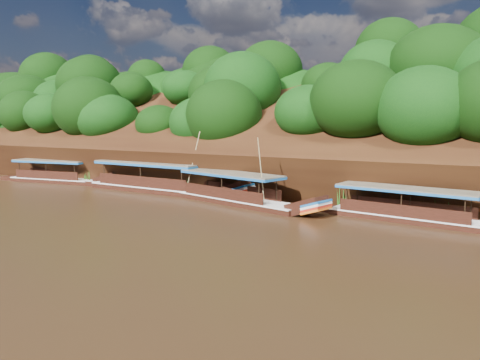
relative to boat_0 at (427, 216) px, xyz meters
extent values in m
plane|color=black|center=(-13.05, -7.07, -0.50)|extent=(160.00, 160.00, 0.00)
cube|color=black|center=(-13.05, 8.93, 3.00)|extent=(120.00, 16.12, 13.64)
cube|color=black|center=(-13.05, 18.93, -0.50)|extent=(120.00, 24.00, 12.00)
ellipsoid|color=#153A09|center=(-49.05, 6.93, 2.70)|extent=(16.00, 8.00, 6.00)
ellipsoid|color=#153A09|center=(-43.05, 14.93, 8.50)|extent=(20.00, 10.00, 8.00)
ellipsoid|color=#153A09|center=(-19.05, 7.93, 3.00)|extent=(18.00, 8.00, 6.40)
ellipsoid|color=#153A09|center=(-13.05, 15.93, 8.70)|extent=(24.00, 11.00, 8.40)
cube|color=black|center=(-0.69, 0.09, -0.50)|extent=(11.61, 3.38, 0.81)
cube|color=silver|center=(-0.69, 0.09, -0.11)|extent=(11.62, 3.44, 0.09)
cube|color=#4E4437|center=(-1.40, 0.18, 1.66)|extent=(9.18, 3.36, 0.11)
cube|color=#175799|center=(-1.40, 0.18, 1.55)|extent=(9.18, 3.36, 0.16)
cube|color=black|center=(-14.05, 0.04, -0.50)|extent=(12.09, 5.03, 0.89)
cube|color=silver|center=(-14.05, 0.04, -0.07)|extent=(12.10, 5.09, 0.10)
cube|color=black|center=(-7.55, -1.60, 0.20)|extent=(3.14, 2.28, 1.68)
cube|color=#175799|center=(-6.82, -1.78, 0.49)|extent=(1.84, 2.01, 0.61)
cube|color=red|center=(-6.82, -1.78, 0.16)|extent=(1.84, 2.01, 0.61)
cube|color=#4E4437|center=(-14.77, 0.22, 1.89)|extent=(9.66, 4.71, 0.12)
cube|color=#175799|center=(-14.77, 0.22, 1.78)|extent=(9.66, 4.71, 0.18)
cylinder|color=tan|center=(-11.30, -1.27, 2.45)|extent=(0.25, 1.48, 4.82)
cube|color=black|center=(-23.63, 1.74, -0.50)|extent=(14.67, 2.96, 0.99)
cube|color=silver|center=(-23.63, 1.74, -0.02)|extent=(14.67, 3.03, 0.11)
cube|color=black|center=(-15.43, 1.44, 0.28)|extent=(3.49, 1.95, 1.96)
cube|color=#175799|center=(-14.52, 1.41, 0.61)|extent=(1.86, 1.96, 0.73)
cube|color=red|center=(-14.52, 1.41, 0.23)|extent=(1.86, 1.96, 0.73)
cube|color=#4E4437|center=(-24.54, 1.77, 2.17)|extent=(11.52, 3.21, 0.13)
cube|color=#175799|center=(-24.54, 1.77, 2.03)|extent=(11.52, 3.21, 0.20)
cylinder|color=tan|center=(-19.22, 1.36, 2.59)|extent=(1.34, 0.42, 5.04)
cube|color=black|center=(-36.88, 1.61, -0.50)|extent=(11.36, 3.84, 0.87)
cube|color=silver|center=(-36.88, 1.61, -0.08)|extent=(11.37, 3.90, 0.10)
cube|color=black|center=(-30.67, 2.60, 0.18)|extent=(2.87, 1.99, 1.60)
cube|color=#175799|center=(-29.98, 2.71, 0.46)|extent=(1.62, 1.85, 0.58)
cube|color=red|center=(-29.98, 2.71, 0.14)|extent=(1.62, 1.85, 0.58)
cube|color=#4E4437|center=(-37.56, 1.50, 1.82)|extent=(9.02, 3.78, 0.12)
cube|color=#175799|center=(-37.56, 1.50, 1.71)|extent=(9.02, 3.78, 0.17)
cone|color=#285D17|center=(-41.94, 2.81, 0.30)|extent=(1.50, 1.50, 1.60)
cone|color=#285D17|center=(-33.11, 2.42, 0.33)|extent=(1.50, 1.50, 1.66)
cone|color=#285D17|center=(-25.48, 2.73, 0.45)|extent=(1.50, 1.50, 1.89)
cone|color=#285D17|center=(-19.74, 2.43, 0.26)|extent=(1.50, 1.50, 1.52)
cone|color=#285D17|center=(-13.05, 2.39, 0.33)|extent=(1.50, 1.50, 1.65)
cone|color=#285D17|center=(-5.89, 2.39, 0.57)|extent=(1.50, 1.50, 2.14)
cone|color=#285D17|center=(0.50, 2.66, 0.24)|extent=(1.50, 1.50, 1.48)
camera|label=1|loc=(4.21, -31.28, 6.10)|focal=35.00mm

